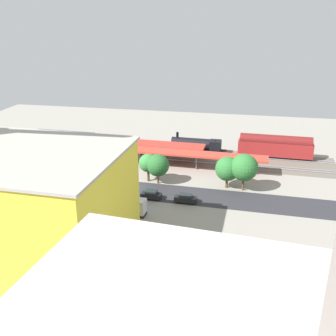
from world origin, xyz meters
The scene contains 24 objects.
ground_plane centered at (0.00, 0.00, 0.00)m, with size 146.45×146.45×0.00m, color gray.
rail_bed centered at (0.00, -22.19, 0.00)m, with size 91.53×15.00×0.01m, color #665E54.
street_asphalt centered at (0.00, 2.06, 0.00)m, with size 91.53×9.00×0.01m, color #2D2D33.
track_rails centered at (0.00, -22.19, 0.18)m, with size 91.49×11.56×0.12m.
platform_canopy_near centered at (-4.16, -13.19, 3.90)m, with size 48.74×6.10×4.16m.
platform_canopy_far centered at (11.35, -19.28, 3.78)m, with size 48.32×6.90×4.05m.
locomotive centered at (-10.37, -25.69, 1.95)m, with size 15.13×3.54×5.40m.
passenger_coach centered at (-30.61, -25.69, 3.22)m, with size 19.28×3.78×6.15m.
freight_coach_far centered at (25.18, -18.69, 3.22)m, with size 17.37×3.38×6.09m.
parked_car_0 centered at (-11.87, 5.83, 0.80)m, with size 4.53×1.97×1.81m.
parked_car_1 centered at (-4.67, 5.54, 0.81)m, with size 4.22×2.08×1.85m.
parked_car_2 centered at (3.86, 5.48, 0.74)m, with size 4.20×1.95×1.68m.
parked_car_3 centered at (10.82, 5.81, 0.74)m, with size 4.18×2.03×1.64m.
parked_car_4 centered at (18.57, 5.53, 0.77)m, with size 4.61×2.02×1.73m.
construction_building centered at (12.06, 28.41, 8.24)m, with size 34.57×22.82×16.49m, color yellow.
construction_roof_slab centered at (12.06, 28.41, 16.69)m, with size 35.17×23.42×0.40m, color #ADA89E.
box_truck_0 centered at (-0.96, 12.82, 1.59)m, with size 9.10×2.99×3.20m.
box_truck_1 centered at (25.68, 11.59, 1.64)m, with size 10.11×2.50×3.32m.
box_truck_2 centered at (3.92, 10.58, 1.73)m, with size 10.05×2.95×3.55m.
street_tree_0 centered at (-19.49, -3.37, 4.36)m, with size 5.33×5.33×7.04m.
street_tree_1 centered at (-4.23, -2.63, 4.30)m, with size 5.02×5.02×6.82m.
street_tree_2 centered at (-22.99, -2.55, 5.27)m, with size 5.85×5.85×8.21m.
street_tree_3 centered at (-1.75, -3.50, 4.34)m, with size 4.17×4.17×6.46m.
traffic_light centered at (18.38, 6.31, 4.33)m, with size 0.50×0.36×6.55m.
Camera 1 is at (-22.88, 77.04, 35.28)m, focal length 42.25 mm.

